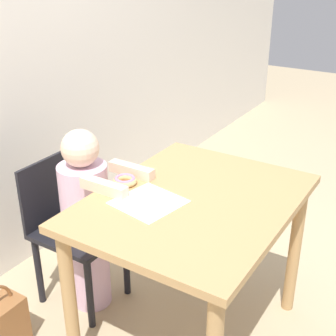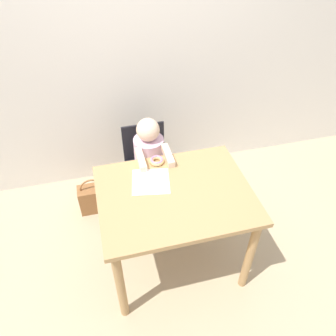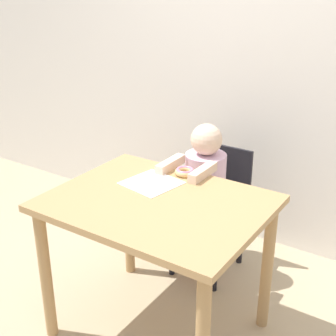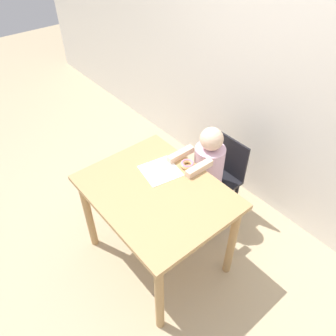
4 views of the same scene
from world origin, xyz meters
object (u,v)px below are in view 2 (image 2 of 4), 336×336
Objects in this scene: handbag at (94,198)px; chair at (148,168)px; donut at (157,161)px; child_figure at (150,169)px.

chair is at bearing -2.64° from handbag.
donut reaches higher than chair.
child_figure reaches higher than chair.
chair reaches higher than handbag.
handbag is at bearing 143.76° from donut.
chair is 0.52m from donut.
child_figure is at bearing -90.00° from chair.
chair is at bearing 91.57° from donut.
donut is (0.01, -0.24, 0.29)m from child_figure.
child_figure is at bearing -15.09° from handbag.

